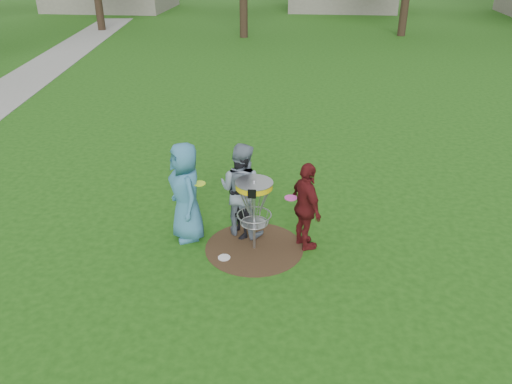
# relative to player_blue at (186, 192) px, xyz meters

# --- Properties ---
(ground) EXTENTS (100.00, 100.00, 0.00)m
(ground) POSITION_rel_player_blue_xyz_m (1.28, -0.27, -0.95)
(ground) COLOR #19470F
(ground) RESTS_ON ground
(dirt_patch) EXTENTS (1.80, 1.80, 0.01)m
(dirt_patch) POSITION_rel_player_blue_xyz_m (1.28, -0.27, -0.94)
(dirt_patch) COLOR #47331E
(dirt_patch) RESTS_ON ground
(player_blue) EXTENTS (0.99, 1.10, 1.89)m
(player_blue) POSITION_rel_player_blue_xyz_m (0.00, 0.00, 0.00)
(player_blue) COLOR teal
(player_blue) RESTS_ON ground
(player_black) EXTENTS (0.69, 0.73, 1.68)m
(player_black) POSITION_rel_player_blue_xyz_m (0.97, 0.17, -0.11)
(player_black) COLOR black
(player_black) RESTS_ON ground
(player_grey) EXTENTS (1.06, 0.95, 1.82)m
(player_grey) POSITION_rel_player_blue_xyz_m (0.98, 0.28, -0.04)
(player_grey) COLOR gray
(player_grey) RESTS_ON ground
(player_maroon) EXTENTS (0.81, 1.05, 1.66)m
(player_maroon) POSITION_rel_player_blue_xyz_m (2.19, -0.12, -0.12)
(player_maroon) COLOR #551315
(player_maroon) RESTS_ON ground
(disc_on_grass) EXTENTS (0.22, 0.22, 0.02)m
(disc_on_grass) POSITION_rel_player_blue_xyz_m (0.79, -0.65, -0.94)
(disc_on_grass) COLOR silver
(disc_on_grass) RESTS_ON ground
(disc_golf_basket) EXTENTS (0.66, 0.67, 1.38)m
(disc_golf_basket) POSITION_rel_player_blue_xyz_m (1.28, -0.27, 0.07)
(disc_golf_basket) COLOR #9EA0A5
(disc_golf_basket) RESTS_ON ground
(held_discs) EXTENTS (1.86, 0.42, 0.16)m
(held_discs) POSITION_rel_player_blue_xyz_m (1.11, -0.06, 0.14)
(held_discs) COLOR #C1EC1A
(held_discs) RESTS_ON ground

